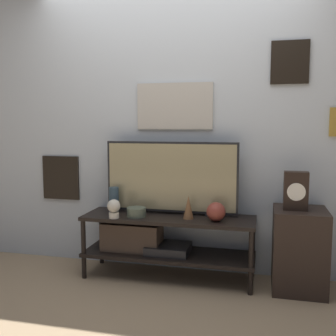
# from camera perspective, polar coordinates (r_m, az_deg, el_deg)

# --- Properties ---
(ground_plane) EXTENTS (12.00, 12.00, 0.00)m
(ground_plane) POSITION_cam_1_polar(r_m,az_deg,el_deg) (3.28, -1.04, -17.18)
(ground_plane) COLOR #997F60
(wall_back) EXTENTS (6.40, 0.08, 2.70)m
(wall_back) POSITION_cam_1_polar(r_m,az_deg,el_deg) (3.52, 1.10, 7.02)
(wall_back) COLOR #B2BCC6
(wall_back) RESTS_ON ground_plane
(media_console) EXTENTS (1.45, 0.44, 0.53)m
(media_console) POSITION_cam_1_polar(r_m,az_deg,el_deg) (3.43, -1.95, -10.10)
(media_console) COLOR black
(media_console) RESTS_ON ground_plane
(television) EXTENTS (1.15, 0.05, 0.63)m
(television) POSITION_cam_1_polar(r_m,az_deg,el_deg) (3.38, 0.50, -1.33)
(television) COLOR black
(television) RESTS_ON media_console
(vase_tall_ceramic) EXTENTS (0.09, 0.09, 0.23)m
(vase_tall_ceramic) POSITION_cam_1_polar(r_m,az_deg,el_deg) (3.49, -7.85, -4.63)
(vase_tall_ceramic) COLOR #2D4251
(vase_tall_ceramic) RESTS_ON media_console
(vase_wide_bowl) EXTENTS (0.16, 0.16, 0.08)m
(vase_wide_bowl) POSITION_cam_1_polar(r_m,az_deg,el_deg) (3.34, -4.60, -6.40)
(vase_wide_bowl) COLOR #4C5647
(vase_wide_bowl) RESTS_ON media_console
(vase_slim_bronze) EXTENTS (0.09, 0.09, 0.19)m
(vase_slim_bronze) POSITION_cam_1_polar(r_m,az_deg,el_deg) (3.25, 2.98, -5.70)
(vase_slim_bronze) COLOR brown
(vase_slim_bronze) RESTS_ON media_console
(vase_round_glass) EXTENTS (0.15, 0.15, 0.15)m
(vase_round_glass) POSITION_cam_1_polar(r_m,az_deg,el_deg) (3.20, 6.99, -6.32)
(vase_round_glass) COLOR brown
(vase_round_glass) RESTS_ON media_console
(decorative_bust) EXTENTS (0.11, 0.11, 0.16)m
(decorative_bust) POSITION_cam_1_polar(r_m,az_deg,el_deg) (3.30, -7.87, -5.76)
(decorative_bust) COLOR beige
(decorative_bust) RESTS_ON media_console
(side_table) EXTENTS (0.41, 0.43, 0.65)m
(side_table) POSITION_cam_1_polar(r_m,az_deg,el_deg) (3.34, 18.50, -11.17)
(side_table) COLOR black
(side_table) RESTS_ON ground_plane
(mantel_clock) EXTENTS (0.18, 0.11, 0.30)m
(mantel_clock) POSITION_cam_1_polar(r_m,az_deg,el_deg) (3.20, 18.05, -3.17)
(mantel_clock) COLOR black
(mantel_clock) RESTS_ON side_table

